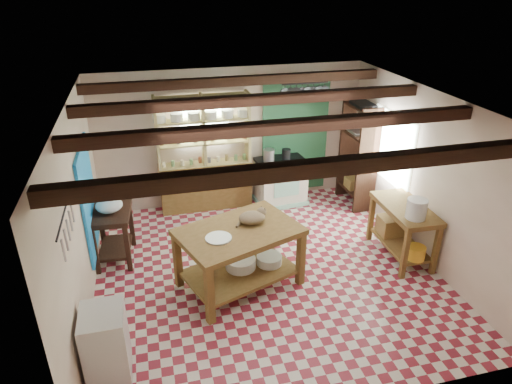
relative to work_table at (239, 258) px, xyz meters
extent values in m
cube|color=maroon|center=(0.45, 0.22, -0.47)|extent=(5.00, 5.00, 0.02)
cube|color=#3F3F43|center=(0.45, 0.22, 2.14)|extent=(5.00, 5.00, 0.02)
cube|color=beige|center=(0.45, 2.72, 0.84)|extent=(5.00, 0.04, 2.60)
cube|color=beige|center=(0.45, -2.28, 0.84)|extent=(5.00, 0.04, 2.60)
cube|color=beige|center=(-2.05, 0.22, 0.84)|extent=(0.04, 5.00, 2.60)
cube|color=beige|center=(2.95, 0.22, 0.84)|extent=(0.04, 5.00, 2.60)
cube|color=#331B11|center=(0.45, 0.22, 2.02)|extent=(5.00, 3.80, 0.15)
cube|color=#1C81D2|center=(-2.02, 1.12, 0.64)|extent=(0.04, 1.40, 1.60)
cube|color=#215332|center=(1.70, 2.69, 0.79)|extent=(1.30, 0.04, 2.30)
cube|color=silver|center=(-0.05, 2.70, 1.24)|extent=(0.90, 0.02, 0.80)
cube|color=silver|center=(2.93, 1.22, 0.94)|extent=(0.02, 1.30, 1.20)
cube|color=black|center=(-1.99, -0.98, 1.32)|extent=(0.06, 0.90, 0.28)
cube|color=black|center=(1.70, 2.27, 1.72)|extent=(0.86, 0.12, 0.36)
cube|color=tan|center=(-0.10, 2.53, 0.64)|extent=(1.70, 0.34, 2.20)
cube|color=#331B11|center=(2.73, 2.02, 0.54)|extent=(0.40, 0.86, 2.00)
cube|color=brown|center=(0.00, 0.00, 0.00)|extent=(1.89, 1.56, 0.92)
cube|color=silver|center=(1.33, 2.37, -0.01)|extent=(0.97, 0.70, 0.90)
cube|color=#331B11|center=(-1.75, 1.12, -0.03)|extent=(0.64, 0.88, 0.85)
cube|color=silver|center=(-1.77, -1.22, -0.04)|extent=(0.47, 0.56, 0.84)
cube|color=brown|center=(2.63, 0.11, -0.02)|extent=(0.65, 1.25, 0.88)
ellipsoid|color=#866D4E|center=(0.22, 0.13, 0.54)|extent=(0.47, 0.44, 0.17)
cylinder|color=#B2B1B9|center=(-0.31, -0.17, 0.47)|extent=(0.45, 0.45, 0.02)
cylinder|color=silver|center=(0.03, 0.06, -0.14)|extent=(0.56, 0.56, 0.15)
cylinder|color=silver|center=(0.46, 0.06, -0.15)|extent=(0.48, 0.48, 0.13)
cylinder|color=#B2B1B9|center=(1.08, 2.34, 0.56)|extent=(0.22, 0.22, 0.24)
cylinder|color=black|center=(1.43, 2.37, 0.54)|extent=(0.17, 0.17, 0.20)
ellipsoid|color=silver|center=(-1.75, 1.12, 0.49)|extent=(0.43, 0.43, 0.20)
cylinder|color=silver|center=(2.57, -0.23, 0.57)|extent=(0.30, 0.30, 0.29)
cube|color=olive|center=(2.64, 0.41, -0.07)|extent=(0.44, 0.35, 0.30)
cylinder|color=gold|center=(2.62, -0.34, -0.12)|extent=(0.28, 0.28, 0.20)
camera|label=1|loc=(-1.09, -5.29, 3.65)|focal=32.00mm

